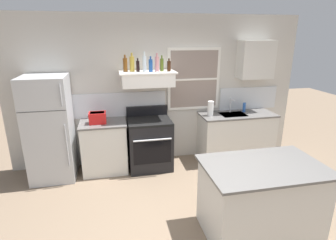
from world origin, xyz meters
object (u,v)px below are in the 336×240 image
at_px(toaster, 98,118).
at_px(bottle_olive_oil_square, 162,65).
at_px(bottle_champagne_gold_foil, 132,64).
at_px(stove_range, 150,143).
at_px(bottle_amber_wine, 125,65).
at_px(dish_soap_bottle, 244,107).
at_px(paper_towel_roll, 211,108).
at_px(refrigerator, 50,129).
at_px(bottle_clear_tall, 144,63).
at_px(bottle_balsamic_dark, 138,66).
at_px(bottle_brown_stout, 169,66).
at_px(kitchen_island, 260,199).
at_px(bottle_blue_liqueur, 151,65).
at_px(bottle_rose_pink, 157,64).

xyz_separation_m(toaster, bottle_olive_oil_square, (1.13, 0.09, 0.85)).
distance_m(bottle_champagne_gold_foil, bottle_olive_oil_square, 0.51).
xyz_separation_m(stove_range, bottle_amber_wine, (-0.37, 0.15, 1.40)).
xyz_separation_m(stove_range, dish_soap_bottle, (1.88, 0.14, 0.54)).
bearing_deg(paper_towel_roll, stove_range, -178.14).
height_order(refrigerator, bottle_clear_tall, bottle_clear_tall).
distance_m(refrigerator, bottle_olive_oil_square, 2.15).
bearing_deg(bottle_clear_tall, bottle_balsamic_dark, -179.73).
bearing_deg(stove_range, bottle_brown_stout, 6.44).
xyz_separation_m(bottle_olive_oil_square, kitchen_island, (0.80, -2.08, -1.40)).
bearing_deg(kitchen_island, bottle_balsamic_dark, 119.98).
xyz_separation_m(bottle_brown_stout, dish_soap_bottle, (1.52, 0.10, -0.84)).
bearing_deg(bottle_brown_stout, dish_soap_bottle, 3.63).
bearing_deg(bottle_balsamic_dark, bottle_olive_oil_square, -3.30).
relative_size(bottle_clear_tall, bottle_blue_liqueur, 1.29).
distance_m(bottle_rose_pink, bottle_brown_stout, 0.21).
height_order(stove_range, bottle_rose_pink, bottle_rose_pink).
bearing_deg(stove_range, bottle_blue_liqueur, 38.30).
relative_size(bottle_olive_oil_square, bottle_brown_stout, 1.23).
bearing_deg(bottle_balsamic_dark, toaster, -171.11).
distance_m(bottle_blue_liqueur, kitchen_island, 2.66).
bearing_deg(bottle_balsamic_dark, bottle_amber_wine, 168.61).
distance_m(bottle_champagne_gold_foil, paper_towel_roll, 1.63).
bearing_deg(bottle_rose_pink, kitchen_island, -66.51).
xyz_separation_m(refrigerator, bottle_blue_liqueur, (1.70, 0.06, 0.99)).
height_order(toaster, bottle_amber_wine, bottle_amber_wine).
distance_m(refrigerator, kitchen_island, 3.37).
relative_size(toaster, bottle_brown_stout, 1.37).
relative_size(stove_range, paper_towel_roll, 4.04).
relative_size(refrigerator, kitchen_island, 1.24).
height_order(stove_range, bottle_balsamic_dark, bottle_balsamic_dark).
height_order(refrigerator, bottle_brown_stout, bottle_brown_stout).
xyz_separation_m(bottle_balsamic_dark, bottle_brown_stout, (0.52, -0.07, -0.00)).
bearing_deg(bottle_brown_stout, bottle_blue_liqueur, -179.83).
xyz_separation_m(bottle_rose_pink, bottle_brown_stout, (0.20, -0.02, -0.04)).
height_order(refrigerator, bottle_balsamic_dark, bottle_balsamic_dark).
xyz_separation_m(stove_range, kitchen_island, (1.05, -1.99, -0.01)).
relative_size(bottle_amber_wine, bottle_champagne_gold_foil, 0.90).
xyz_separation_m(paper_towel_roll, kitchen_island, (-0.10, -2.03, -0.59)).
relative_size(stove_range, bottle_champagne_gold_foil, 3.51).
xyz_separation_m(bottle_balsamic_dark, paper_towel_roll, (1.31, -0.07, -0.79)).
bearing_deg(bottle_brown_stout, bottle_rose_pink, 174.36).
relative_size(paper_towel_roll, kitchen_island, 0.19).
xyz_separation_m(bottle_balsamic_dark, bottle_clear_tall, (0.11, 0.00, 0.04)).
bearing_deg(bottle_clear_tall, toaster, -172.26).
distance_m(toaster, bottle_champagne_gold_foil, 1.08).
relative_size(bottle_amber_wine, kitchen_island, 0.20).
xyz_separation_m(bottle_blue_liqueur, paper_towel_roll, (1.10, -0.00, -0.81)).
bearing_deg(kitchen_island, bottle_olive_oil_square, 111.16).
bearing_deg(bottle_balsamic_dark, bottle_blue_liqueur, -17.87).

